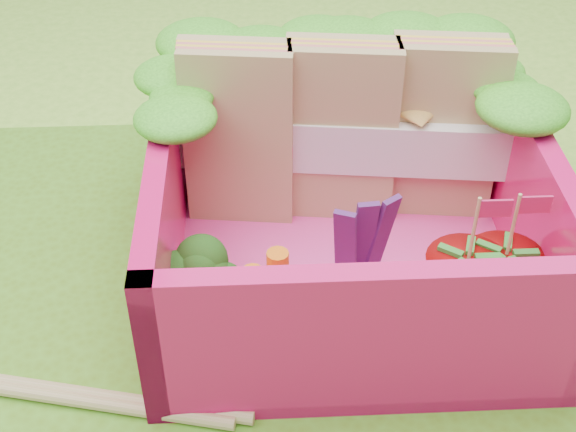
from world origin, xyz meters
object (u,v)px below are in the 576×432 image
at_px(bento_box, 348,208).
at_px(strawberry_right, 500,284).
at_px(broccoli, 203,274).
at_px(strawberry_left, 463,290).
at_px(sandwich_stack, 342,132).

relative_size(bento_box, strawberry_right, 2.64).
bearing_deg(broccoli, bento_box, 27.37).
bearing_deg(strawberry_left, bento_box, 135.98).
xyz_separation_m(bento_box, broccoli, (-0.49, -0.25, -0.05)).
height_order(bento_box, broccoli, bento_box).
xyz_separation_m(broccoli, strawberry_left, (0.82, -0.07, -0.04)).
relative_size(broccoli, strawberry_right, 0.66).
bearing_deg(bento_box, strawberry_left, -44.02).
height_order(bento_box, strawberry_left, strawberry_left).
bearing_deg(sandwich_stack, broccoli, -131.51).
bearing_deg(strawberry_left, sandwich_stack, 117.80).
xyz_separation_m(sandwich_stack, strawberry_left, (0.33, -0.62, -0.20)).
height_order(bento_box, sandwich_stack, sandwich_stack).
distance_m(broccoli, strawberry_left, 0.82).
bearing_deg(broccoli, strawberry_left, -4.99).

